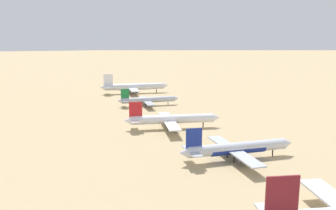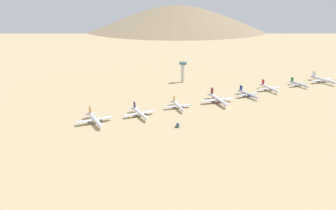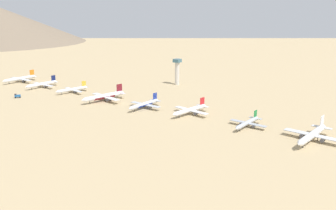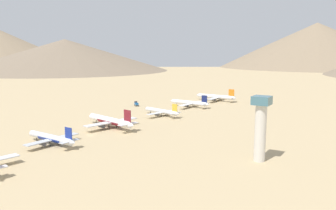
{
  "view_description": "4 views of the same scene",
  "coord_description": "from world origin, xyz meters",
  "px_view_note": "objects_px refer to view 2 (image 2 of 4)",
  "views": [
    {
      "loc": [
        -49.86,
        -61.92,
        35.94
      ],
      "look_at": [
        2.75,
        87.16,
        5.31
      ],
      "focal_mm": 37.31,
      "sensor_mm": 36.0,
      "label": 1
    },
    {
      "loc": [
        279.71,
        -243.34,
        116.23
      ],
      "look_at": [
        -2.33,
        -80.72,
        6.43
      ],
      "focal_mm": 35.7,
      "sensor_mm": 36.0,
      "label": 2
    },
    {
      "loc": [
        230.56,
        203.56,
        80.49
      ],
      "look_at": [
        -3.97,
        44.1,
        4.39
      ],
      "focal_mm": 38.74,
      "sensor_mm": 36.0,
      "label": 3
    },
    {
      "loc": [
        -134.3,
        134.86,
        46.58
      ],
      "look_at": [
        5.1,
        -90.08,
        4.42
      ],
      "focal_mm": 36.46,
      "sensor_mm": 36.0,
      "label": 4
    }
  ],
  "objects_px": {
    "parked_jet_4": "(248,94)",
    "service_truck": "(178,125)",
    "parked_jet_7": "(323,80)",
    "parked_jet_1": "(140,113)",
    "parked_jet_0": "(95,119)",
    "parked_jet_6": "(299,84)",
    "parked_jet_3": "(218,99)",
    "control_tower": "(183,71)",
    "parked_jet_5": "(269,88)",
    "parked_jet_2": "(178,106)"
  },
  "relations": [
    {
      "from": "parked_jet_4",
      "to": "service_truck",
      "type": "distance_m",
      "value": 125.55
    },
    {
      "from": "parked_jet_4",
      "to": "service_truck",
      "type": "relative_size",
      "value": 6.57
    },
    {
      "from": "parked_jet_7",
      "to": "parked_jet_1",
      "type": "bearing_deg",
      "value": -91.29
    },
    {
      "from": "parked_jet_0",
      "to": "parked_jet_6",
      "type": "distance_m",
      "value": 271.92
    },
    {
      "from": "parked_jet_3",
      "to": "control_tower",
      "type": "height_order",
      "value": "control_tower"
    },
    {
      "from": "parked_jet_0",
      "to": "parked_jet_1",
      "type": "bearing_deg",
      "value": 84.35
    },
    {
      "from": "parked_jet_4",
      "to": "parked_jet_5",
      "type": "height_order",
      "value": "parked_jet_5"
    },
    {
      "from": "parked_jet_5",
      "to": "parked_jet_7",
      "type": "bearing_deg",
      "value": 85.26
    },
    {
      "from": "parked_jet_2",
      "to": "parked_jet_7",
      "type": "bearing_deg",
      "value": 88.16
    },
    {
      "from": "parked_jet_6",
      "to": "service_truck",
      "type": "height_order",
      "value": "parked_jet_6"
    },
    {
      "from": "parked_jet_0",
      "to": "parked_jet_1",
      "type": "height_order",
      "value": "parked_jet_0"
    },
    {
      "from": "service_truck",
      "to": "control_tower",
      "type": "distance_m",
      "value": 161.49
    },
    {
      "from": "parked_jet_6",
      "to": "parked_jet_7",
      "type": "xyz_separation_m",
      "value": [
        3.34,
        44.0,
        1.07
      ]
    },
    {
      "from": "parked_jet_2",
      "to": "control_tower",
      "type": "xyz_separation_m",
      "value": [
        -90.56,
        63.4,
        12.27
      ]
    },
    {
      "from": "parked_jet_1",
      "to": "parked_jet_3",
      "type": "height_order",
      "value": "parked_jet_3"
    },
    {
      "from": "parked_jet_2",
      "to": "control_tower",
      "type": "relative_size",
      "value": 1.24
    },
    {
      "from": "parked_jet_4",
      "to": "parked_jet_2",
      "type": "bearing_deg",
      "value": -93.39
    },
    {
      "from": "parked_jet_2",
      "to": "parked_jet_1",
      "type": "bearing_deg",
      "value": -88.48
    },
    {
      "from": "service_truck",
      "to": "control_tower",
      "type": "height_order",
      "value": "control_tower"
    },
    {
      "from": "parked_jet_0",
      "to": "parked_jet_7",
      "type": "relative_size",
      "value": 0.93
    },
    {
      "from": "parked_jet_3",
      "to": "parked_jet_6",
      "type": "relative_size",
      "value": 1.35
    },
    {
      "from": "parked_jet_3",
      "to": "parked_jet_7",
      "type": "height_order",
      "value": "parked_jet_3"
    },
    {
      "from": "parked_jet_3",
      "to": "service_truck",
      "type": "distance_m",
      "value": 83.56
    },
    {
      "from": "parked_jet_0",
      "to": "parked_jet_5",
      "type": "xyz_separation_m",
      "value": [
        2.79,
        223.06,
        -0.25
      ]
    },
    {
      "from": "parked_jet_1",
      "to": "parked_jet_3",
      "type": "distance_m",
      "value": 93.45
    },
    {
      "from": "parked_jet_5",
      "to": "parked_jet_7",
      "type": "xyz_separation_m",
      "value": [
        7.69,
        92.76,
        0.52
      ]
    },
    {
      "from": "service_truck",
      "to": "parked_jet_7",
      "type": "bearing_deg",
      "value": 97.99
    },
    {
      "from": "parked_jet_2",
      "to": "parked_jet_5",
      "type": "bearing_deg",
      "value": 90.17
    },
    {
      "from": "parked_jet_6",
      "to": "parked_jet_0",
      "type": "bearing_deg",
      "value": -91.51
    },
    {
      "from": "parked_jet_5",
      "to": "parked_jet_2",
      "type": "bearing_deg",
      "value": -89.83
    },
    {
      "from": "parked_jet_3",
      "to": "service_truck",
      "type": "bearing_deg",
      "value": -63.92
    },
    {
      "from": "parked_jet_1",
      "to": "control_tower",
      "type": "bearing_deg",
      "value": 130.28
    },
    {
      "from": "parked_jet_0",
      "to": "parked_jet_1",
      "type": "relative_size",
      "value": 1.09
    },
    {
      "from": "parked_jet_0",
      "to": "parked_jet_6",
      "type": "bearing_deg",
      "value": 88.49
    },
    {
      "from": "parked_jet_0",
      "to": "parked_jet_2",
      "type": "xyz_separation_m",
      "value": [
        3.19,
        89.13,
        -0.63
      ]
    },
    {
      "from": "parked_jet_2",
      "to": "parked_jet_5",
      "type": "relative_size",
      "value": 0.9
    },
    {
      "from": "parked_jet_0",
      "to": "control_tower",
      "type": "distance_m",
      "value": 176.16
    },
    {
      "from": "parked_jet_0",
      "to": "parked_jet_1",
      "type": "xyz_separation_m",
      "value": [
        4.38,
        44.28,
        -0.32
      ]
    },
    {
      "from": "service_truck",
      "to": "parked_jet_6",
      "type": "bearing_deg",
      "value": 100.53
    },
    {
      "from": "control_tower",
      "to": "service_truck",
      "type": "bearing_deg",
      "value": -33.99
    },
    {
      "from": "parked_jet_5",
      "to": "control_tower",
      "type": "height_order",
      "value": "control_tower"
    },
    {
      "from": "parked_jet_4",
      "to": "parked_jet_5",
      "type": "distance_m",
      "value": 41.05
    },
    {
      "from": "parked_jet_1",
      "to": "control_tower",
      "type": "xyz_separation_m",
      "value": [
        -91.74,
        108.25,
        11.97
      ]
    },
    {
      "from": "parked_jet_7",
      "to": "service_truck",
      "type": "relative_size",
      "value": 7.97
    },
    {
      "from": "parked_jet_4",
      "to": "control_tower",
      "type": "relative_size",
      "value": 1.32
    },
    {
      "from": "parked_jet_1",
      "to": "control_tower",
      "type": "distance_m",
      "value": 142.4
    },
    {
      "from": "parked_jet_0",
      "to": "service_truck",
      "type": "distance_m",
      "value": 77.72
    },
    {
      "from": "parked_jet_1",
      "to": "parked_jet_5",
      "type": "distance_m",
      "value": 178.79
    },
    {
      "from": "parked_jet_1",
      "to": "parked_jet_3",
      "type": "xyz_separation_m",
      "value": [
        4.95,
        93.32,
        0.64
      ]
    },
    {
      "from": "service_truck",
      "to": "control_tower",
      "type": "bearing_deg",
      "value": 146.01
    }
  ]
}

